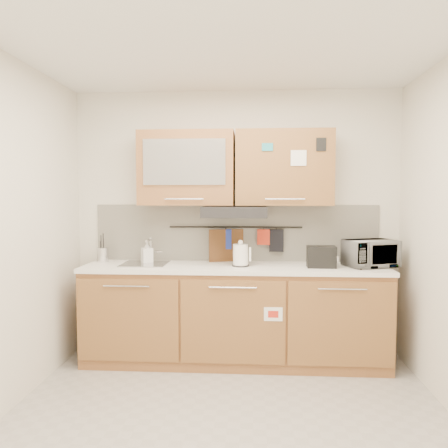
# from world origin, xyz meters

# --- Properties ---
(floor) EXTENTS (3.20, 3.20, 0.00)m
(floor) POSITION_xyz_m (0.00, 0.00, 0.00)
(floor) COLOR #9E9993
(floor) RESTS_ON ground
(ceiling) EXTENTS (3.20, 3.20, 0.00)m
(ceiling) POSITION_xyz_m (0.00, 0.00, 2.60)
(ceiling) COLOR white
(ceiling) RESTS_ON wall_back
(wall_back) EXTENTS (3.20, 0.00, 3.20)m
(wall_back) POSITION_xyz_m (0.00, 1.50, 1.30)
(wall_back) COLOR silver
(wall_back) RESTS_ON ground
(base_cabinet) EXTENTS (2.80, 0.64, 0.88)m
(base_cabinet) POSITION_xyz_m (0.00, 1.19, 0.41)
(base_cabinet) COLOR #A46C3A
(base_cabinet) RESTS_ON floor
(countertop) EXTENTS (2.82, 0.62, 0.04)m
(countertop) POSITION_xyz_m (0.00, 1.19, 0.90)
(countertop) COLOR white
(countertop) RESTS_ON base_cabinet
(backsplash) EXTENTS (2.80, 0.02, 0.56)m
(backsplash) POSITION_xyz_m (0.00, 1.49, 1.20)
(backsplash) COLOR silver
(backsplash) RESTS_ON countertop
(upper_cabinets) EXTENTS (1.82, 0.37, 0.70)m
(upper_cabinets) POSITION_xyz_m (-0.00, 1.32, 1.83)
(upper_cabinets) COLOR #A46C3A
(upper_cabinets) RESTS_ON wall_back
(range_hood) EXTENTS (0.60, 0.46, 0.10)m
(range_hood) POSITION_xyz_m (0.00, 1.25, 1.42)
(range_hood) COLOR black
(range_hood) RESTS_ON upper_cabinets
(sink) EXTENTS (0.42, 0.40, 0.26)m
(sink) POSITION_xyz_m (-0.85, 1.21, 0.92)
(sink) COLOR silver
(sink) RESTS_ON countertop
(utensil_rail) EXTENTS (1.30, 0.02, 0.02)m
(utensil_rail) POSITION_xyz_m (0.00, 1.45, 1.26)
(utensil_rail) COLOR black
(utensil_rail) RESTS_ON backsplash
(utensil_crock) EXTENTS (0.11, 0.11, 0.28)m
(utensil_crock) POSITION_xyz_m (-1.30, 1.32, 0.99)
(utensil_crock) COLOR silver
(utensil_crock) RESTS_ON countertop
(kettle) EXTENTS (0.18, 0.16, 0.24)m
(kettle) POSITION_xyz_m (0.06, 1.16, 1.02)
(kettle) COLOR white
(kettle) RESTS_ON countertop
(toaster) EXTENTS (0.26, 0.16, 0.19)m
(toaster) POSITION_xyz_m (0.79, 1.13, 1.02)
(toaster) COLOR black
(toaster) RESTS_ON countertop
(microwave) EXTENTS (0.52, 0.43, 0.25)m
(microwave) POSITION_xyz_m (1.25, 1.20, 1.04)
(microwave) COLOR #999999
(microwave) RESTS_ON countertop
(soap_bottle) EXTENTS (0.13, 0.13, 0.22)m
(soap_bottle) POSITION_xyz_m (-0.85, 1.29, 1.03)
(soap_bottle) COLOR #999999
(soap_bottle) RESTS_ON countertop
(cutting_board) EXTENTS (0.34, 0.13, 0.43)m
(cutting_board) POSITION_xyz_m (-0.09, 1.44, 1.03)
(cutting_board) COLOR brown
(cutting_board) RESTS_ON utensil_rail
(oven_mitt) EXTENTS (0.12, 0.04, 0.20)m
(oven_mitt) POSITION_xyz_m (-0.10, 1.44, 1.14)
(oven_mitt) COLOR #203196
(oven_mitt) RESTS_ON utensil_rail
(dark_pouch) EXTENTS (0.14, 0.04, 0.22)m
(dark_pouch) POSITION_xyz_m (0.40, 1.44, 1.13)
(dark_pouch) COLOR black
(dark_pouch) RESTS_ON utensil_rail
(pot_holder) EXTENTS (0.12, 0.04, 0.15)m
(pot_holder) POSITION_xyz_m (0.28, 1.44, 1.16)
(pot_holder) COLOR red
(pot_holder) RESTS_ON utensil_rail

